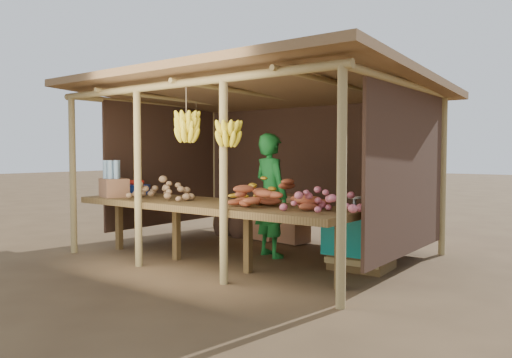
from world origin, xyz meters
The scene contains 13 objects.
ground centered at (0.00, 0.00, 0.00)m, with size 60.00×60.00×0.00m, color brown.
stall_structure centered at (0.03, 0.08, 1.93)m, with size 4.70×3.50×2.43m.
counter centered at (0.00, -0.95, 0.74)m, with size 3.90×1.05×0.80m.
potato_heap centered at (-0.82, -1.04, 0.98)m, with size 0.96×0.58×0.36m, color #97734E, non-canonical shape.
sweet_potato_heap centered at (0.99, -0.90, 0.98)m, with size 1.06×0.63×0.36m, color #A24A29, non-canonical shape.
onion_heap centered at (1.67, -0.97, 0.98)m, with size 0.85×0.51×0.36m, color #CD6371, non-canonical shape.
banana_pile centered at (0.58, -0.75, 0.97)m, with size 0.59×0.35×0.35m, color gold, non-canonical shape.
tomato_basin centered at (-1.71, -0.70, 0.89)m, with size 0.40×0.40×0.21m.
bottle_box centered at (-1.59, -1.19, 1.00)m, with size 0.49×0.44×0.51m.
vendor centered at (0.27, -0.02, 0.84)m, with size 0.61×0.40×1.68m, color #1A772C.
tarp_crate centered at (1.58, 0.05, 0.37)m, with size 0.79×0.69×0.90m.
carton_stack centered at (-0.20, 0.98, 0.33)m, with size 1.02×0.43×0.74m.
burlap_sacks centered at (-1.21, 0.93, 0.23)m, with size 0.74×0.39×0.52m.
Camera 1 is at (4.18, -5.53, 1.41)m, focal length 35.00 mm.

